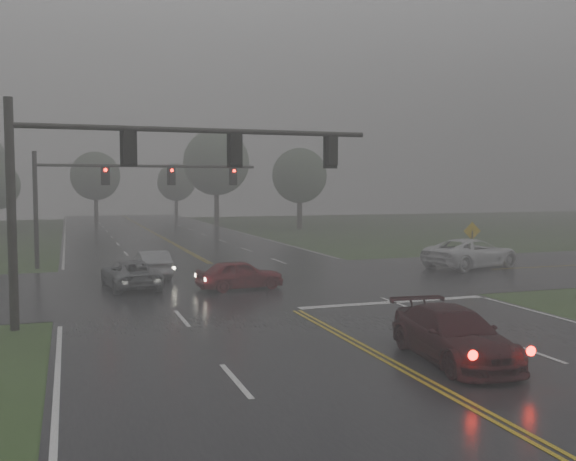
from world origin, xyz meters
name	(u,v)px	position (x,y,z in m)	size (l,w,h in m)	color
ground	(550,450)	(0.00, 0.00, 0.00)	(180.00, 180.00, 0.00)	#2F471E
main_road	(254,288)	(0.00, 20.00, 0.00)	(18.00, 160.00, 0.02)	black
cross_street	(244,282)	(0.00, 22.00, 0.00)	(120.00, 14.00, 0.02)	black
stop_bar	(394,303)	(4.50, 14.40, 0.00)	(8.50, 0.50, 0.01)	white
sedan_maroon	(453,361)	(1.72, 5.80, 0.00)	(2.06, 5.06, 1.47)	black
sedan_red	(240,290)	(-0.75, 19.84, 0.00)	(1.66, 4.12, 1.40)	maroon
sedan_silver	(152,277)	(-4.19, 25.30, 0.00)	(1.53, 4.38, 1.44)	#95979C
car_grey	(131,288)	(-5.63, 21.94, 0.00)	(2.22, 4.81, 1.34)	slate
pickup_white	(471,268)	(14.38, 23.08, 0.00)	(2.89, 6.27, 1.74)	white
signal_gantry_near	(132,169)	(-6.22, 14.04, 5.50)	(13.14, 0.34, 7.87)	black
signal_gantry_far	(109,186)	(-5.96, 31.22, 4.92)	(13.51, 0.35, 6.96)	black
sign_diamond_east	(472,236)	(15.16, 24.18, 1.82)	(1.11, 0.19, 2.69)	black
tree_ne_a	(216,162)	(8.76, 67.29, 7.75)	(8.02, 8.02, 11.77)	#332821
tree_n_mid	(95,176)	(-4.89, 78.93, 6.20)	(6.41, 6.41, 9.42)	#332821
tree_e_near	(300,176)	(16.69, 59.53, 6.06)	(6.28, 6.28, 9.23)	#332821
tree_n_far	(176,182)	(7.02, 87.03, 5.43)	(5.62, 5.62, 8.25)	#332821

